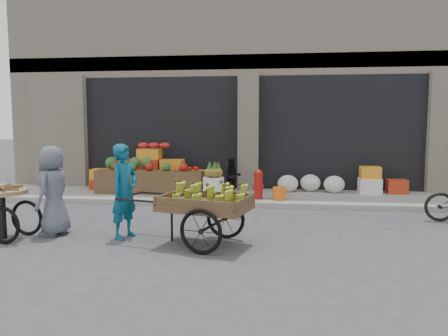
# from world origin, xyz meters

# --- Properties ---
(ground) EXTENTS (80.00, 80.00, 0.00)m
(ground) POSITION_xyz_m (0.00, 0.00, 0.00)
(ground) COLOR #424244
(ground) RESTS_ON ground
(sidewalk) EXTENTS (18.00, 2.20, 0.12)m
(sidewalk) POSITION_xyz_m (0.00, 4.10, 0.06)
(sidewalk) COLOR gray
(sidewalk) RESTS_ON ground
(building) EXTENTS (14.00, 6.45, 7.00)m
(building) POSITION_xyz_m (0.00, 8.03, 3.37)
(building) COLOR beige
(building) RESTS_ON ground
(fruit_display) EXTENTS (3.10, 1.12, 1.24)m
(fruit_display) POSITION_xyz_m (-2.48, 4.38, 0.67)
(fruit_display) COLOR #B43319
(fruit_display) RESTS_ON sidewalk
(pineapple_bin) EXTENTS (0.52, 0.52, 0.50)m
(pineapple_bin) POSITION_xyz_m (-0.75, 3.60, 0.37)
(pineapple_bin) COLOR silver
(pineapple_bin) RESTS_ON sidewalk
(fire_hydrant) EXTENTS (0.22, 0.22, 0.71)m
(fire_hydrant) POSITION_xyz_m (0.35, 3.55, 0.50)
(fire_hydrant) COLOR #A5140F
(fire_hydrant) RESTS_ON sidewalk
(orange_bucket) EXTENTS (0.32, 0.32, 0.30)m
(orange_bucket) POSITION_xyz_m (0.85, 3.50, 0.27)
(orange_bucket) COLOR orange
(orange_bucket) RESTS_ON sidewalk
(right_bay_goods) EXTENTS (3.35, 0.60, 0.70)m
(right_bay_goods) POSITION_xyz_m (2.61, 4.70, 0.41)
(right_bay_goods) COLOR silver
(right_bay_goods) RESTS_ON sidewalk
(seated_person) EXTENTS (0.51, 0.43, 0.93)m
(seated_person) POSITION_xyz_m (-0.35, 4.20, 0.58)
(seated_person) COLOR black
(seated_person) RESTS_ON sidewalk
(banana_cart) EXTENTS (2.49, 1.49, 0.98)m
(banana_cart) POSITION_xyz_m (-0.38, -0.11, 0.71)
(banana_cart) COLOR brown
(banana_cart) RESTS_ON ground
(vendor_woman) EXTENTS (0.55, 0.68, 1.60)m
(vendor_woman) POSITION_xyz_m (-1.76, 0.16, 0.80)
(vendor_woman) COLOR #0E506E
(vendor_woman) RESTS_ON ground
(tricycle_cart) EXTENTS (1.45, 0.93, 0.95)m
(tricycle_cart) POSITION_xyz_m (-3.79, -0.17, 0.57)
(tricycle_cart) COLOR #9E7F51
(tricycle_cart) RESTS_ON ground
(vendor_grey) EXTENTS (0.55, 0.80, 1.56)m
(vendor_grey) POSITION_xyz_m (-3.05, 0.19, 0.78)
(vendor_grey) COLOR slate
(vendor_grey) RESTS_ON ground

